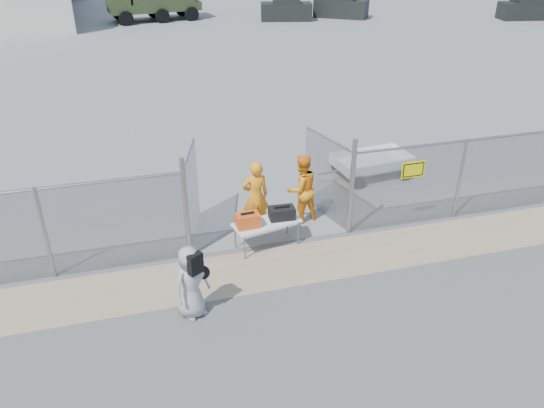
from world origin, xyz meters
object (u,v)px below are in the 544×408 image
object	(u,v)px
folding_table	(267,234)
security_worker_right	(301,189)
security_worker_left	(255,196)
visitor	(191,282)
utility_trailer	(372,165)

from	to	relation	value
folding_table	security_worker_right	xyz separation A→B (m)	(1.18, 0.99, 0.58)
security_worker_left	visitor	bearing A→B (deg)	52.57
visitor	utility_trailer	xyz separation A→B (m)	(6.18, 5.00, -0.42)
security_worker_left	visitor	world-z (taller)	security_worker_left
security_worker_right	utility_trailer	xyz separation A→B (m)	(2.94, 2.00, -0.55)
security_worker_right	visitor	size ratio (longest dim) A/B	1.17
security_worker_left	security_worker_right	distance (m)	1.24
folding_table	security_worker_left	world-z (taller)	security_worker_left
security_worker_left	visitor	distance (m)	3.52
visitor	security_worker_left	bearing A→B (deg)	23.74
visitor	folding_table	bearing A→B (deg)	12.86
visitor	utility_trailer	world-z (taller)	visitor
security_worker_left	security_worker_right	world-z (taller)	security_worker_left
folding_table	utility_trailer	size ratio (longest dim) A/B	0.53
security_worker_left	security_worker_right	size ratio (longest dim) A/B	1.02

